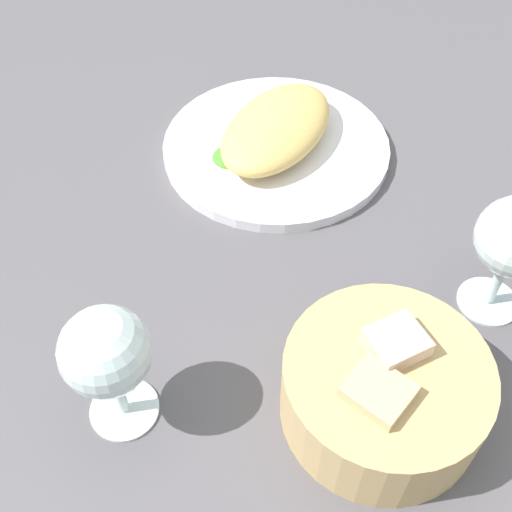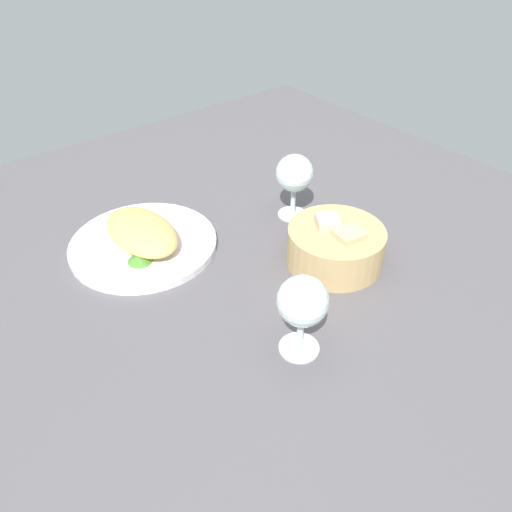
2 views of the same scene
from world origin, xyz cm
name	(u,v)px [view 2 (image 2 of 2)]	position (x,y,z in cm)	size (l,w,h in cm)	color
ground_plane	(252,270)	(0.00, 0.00, -1.00)	(140.00, 140.00, 2.00)	#545055
plate	(144,244)	(-17.35, -12.63, 0.70)	(27.75, 27.75, 1.40)	white
omelette	(141,231)	(-17.35, -12.63, 3.65)	(18.64, 10.82, 4.51)	#E2B862
lettuce_garnish	(140,257)	(-12.22, -15.92, 2.27)	(4.55, 4.55, 1.74)	#44832B
bread_basket	(335,246)	(8.41, 12.48, 3.73)	(17.34, 17.34, 8.78)	tan
wine_glass_near	(302,304)	(19.95, -6.66, 9.13)	(7.40, 7.40, 13.40)	silver
wine_glass_far	(294,176)	(-8.17, 17.15, 9.25)	(7.54, 7.54, 13.56)	silver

